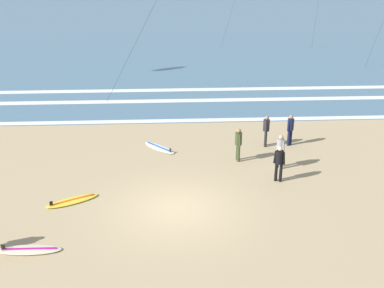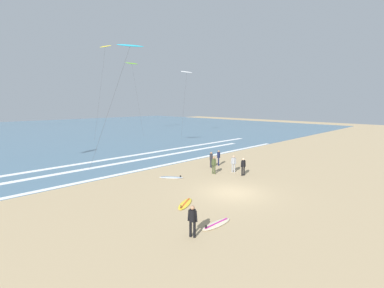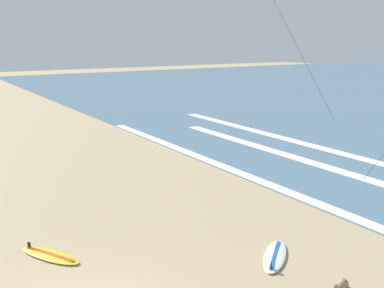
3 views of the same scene
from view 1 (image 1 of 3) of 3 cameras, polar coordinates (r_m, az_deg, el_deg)
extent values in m
plane|color=tan|center=(18.30, -1.89, -7.71)|extent=(160.00, 160.00, 0.00)
cube|color=slate|center=(71.38, -2.99, 14.47)|extent=(140.00, 90.00, 0.01)
cube|color=white|center=(27.73, -0.65, 2.84)|extent=(44.55, 0.59, 0.01)
cube|color=white|center=(31.60, -1.29, 5.22)|extent=(37.94, 0.76, 0.01)
cube|color=white|center=(34.23, -0.38, 6.52)|extent=(48.45, 0.78, 0.01)
cylinder|color=black|center=(20.55, 10.04, -3.32)|extent=(0.13, 0.13, 0.82)
cylinder|color=black|center=(20.51, 10.59, -3.40)|extent=(0.13, 0.13, 0.82)
cylinder|color=black|center=(20.25, 10.44, -1.56)|extent=(0.32, 0.32, 0.58)
cylinder|color=black|center=(20.29, 9.92, -1.55)|extent=(0.16, 0.14, 0.56)
cylinder|color=black|center=(20.23, 10.96, -1.70)|extent=(0.16, 0.14, 0.56)
sphere|color=#DBB28E|center=(20.10, 10.52, -0.56)|extent=(0.21, 0.21, 0.21)
cylinder|color=#232328|center=(24.27, 8.83, 0.75)|extent=(0.13, 0.13, 0.82)
cylinder|color=#232328|center=(24.09, 8.79, 0.59)|extent=(0.13, 0.13, 0.82)
cylinder|color=#232328|center=(23.94, 8.90, 2.23)|extent=(0.32, 0.32, 0.58)
cylinder|color=#232328|center=(24.12, 8.94, 2.32)|extent=(0.12, 0.15, 0.56)
cylinder|color=#232328|center=(23.77, 8.86, 2.03)|extent=(0.12, 0.15, 0.56)
sphere|color=#9E7051|center=(23.82, 8.96, 3.11)|extent=(0.21, 0.21, 0.21)
cylinder|color=#141938|center=(24.44, 11.49, 0.72)|extent=(0.13, 0.13, 0.82)
cylinder|color=#141938|center=(24.60, 11.75, 0.84)|extent=(0.13, 0.13, 0.82)
cylinder|color=#141938|center=(24.28, 11.74, 2.32)|extent=(0.32, 0.32, 0.58)
cylinder|color=#141938|center=(24.14, 11.50, 2.16)|extent=(0.16, 0.16, 0.56)
cylinder|color=#141938|center=(24.44, 11.98, 2.37)|extent=(0.16, 0.16, 0.56)
sphere|color=#9E7051|center=(24.16, 11.81, 3.18)|extent=(0.21, 0.21, 0.21)
cylinder|color=gray|center=(21.85, 10.27, -1.77)|extent=(0.13, 0.13, 0.82)
cylinder|color=gray|center=(21.71, 10.63, -1.95)|extent=(0.13, 0.13, 0.82)
cylinder|color=gray|center=(21.51, 10.57, -0.15)|extent=(0.32, 0.32, 0.58)
cylinder|color=gray|center=(21.65, 10.23, -0.06)|extent=(0.15, 0.16, 0.56)
cylinder|color=gray|center=(21.40, 10.91, -0.37)|extent=(0.15, 0.16, 0.56)
sphere|color=tan|center=(21.38, 10.64, 0.81)|extent=(0.21, 0.21, 0.21)
cylinder|color=#384223|center=(22.20, 5.61, -1.13)|extent=(0.13, 0.13, 0.82)
cylinder|color=#384223|center=(22.37, 5.45, -0.93)|extent=(0.13, 0.13, 0.82)
cylinder|color=#384223|center=(22.02, 5.60, 0.65)|extent=(0.32, 0.32, 0.58)
cylinder|color=#384223|center=(21.87, 5.75, 0.42)|extent=(0.11, 0.15, 0.56)
cylinder|color=#384223|center=(22.20, 5.44, 0.76)|extent=(0.11, 0.15, 0.56)
sphere|color=#9E7051|center=(21.89, 5.63, 1.59)|extent=(0.21, 0.21, 0.21)
ellipsoid|color=silver|center=(23.75, -3.92, -0.46)|extent=(1.84, 1.97, 0.09)
cube|color=#1959B2|center=(23.73, -3.93, -0.35)|extent=(1.25, 1.41, 0.01)
cube|color=black|center=(23.13, -2.61, -0.72)|extent=(0.09, 0.10, 0.16)
ellipsoid|color=beige|center=(16.74, -18.92, -11.91)|extent=(2.11, 0.63, 0.09)
cube|color=#BF198C|center=(16.72, -18.94, -11.77)|extent=(1.79, 0.13, 0.01)
cube|color=black|center=(16.93, -21.68, -11.41)|extent=(0.12, 0.02, 0.16)
ellipsoid|color=yellow|center=(19.31, -14.15, -6.60)|extent=(2.13, 1.53, 0.09)
cube|color=#D84C19|center=(19.28, -14.17, -6.48)|extent=(1.61, 0.94, 0.01)
cube|color=black|center=(19.06, -16.53, -6.82)|extent=(0.11, 0.07, 0.16)
camera|label=2|loc=(15.98, -73.31, -3.32)|focal=25.11mm
camera|label=3|loc=(16.42, 28.17, 8.63)|focal=43.34mm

